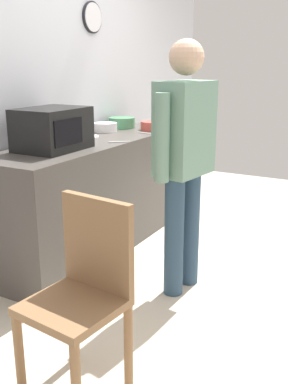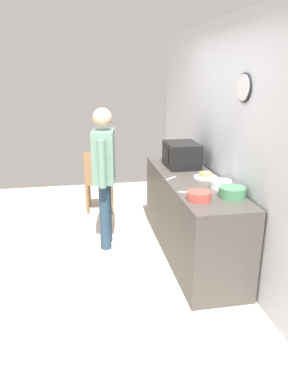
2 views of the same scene
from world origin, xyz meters
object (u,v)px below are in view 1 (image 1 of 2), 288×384
microwave (52,129)px  mixing_bowl (122,123)px  sandwich_plate (83,136)px  spoon_utensil (119,142)px  cereal_bowl (153,126)px  person_standing (184,151)px  wooden_chair (84,289)px  fork_utensil (145,133)px  salad_bowl (105,127)px

microwave → mixing_bowl: microwave is taller
sandwich_plate → spoon_utensil: (-0.04, -0.39, -0.02)m
cereal_bowl → person_standing: (-1.08, -0.80, 0.01)m
cereal_bowl → mixing_bowl: bearing=92.4°
cereal_bowl → spoon_utensil: 0.73m
spoon_utensil → wooden_chair: (-1.49, -0.72, -0.40)m
cereal_bowl → mixing_bowl: (-0.01, 0.33, 0.01)m
microwave → spoon_utensil: 0.57m
spoon_utensil → wooden_chair: bearing=-154.1°
mixing_bowl → fork_utensil: bearing=-120.0°
mixing_bowl → wooden_chair: (-2.20, -1.13, -0.45)m
microwave → mixing_bowl: (1.21, 0.16, -0.10)m
sandwich_plate → fork_utensil: 0.57m
microwave → person_standing: (0.14, -0.97, -0.10)m
spoon_utensil → salad_bowl: bearing=44.3°
mixing_bowl → spoon_utensil: size_ratio=1.47×
salad_bowl → person_standing: bearing=-124.6°
cereal_bowl → fork_utensil: cereal_bowl is taller
salad_bowl → wooden_chair: size_ratio=0.23×
fork_utensil → person_standing: 1.13m
mixing_bowl → salad_bowl: bearing=178.9°
spoon_utensil → mixing_bowl: bearing=30.0°
microwave → salad_bowl: (0.92, 0.16, -0.11)m
microwave → cereal_bowl: microwave is taller
salad_bowl → microwave: bearing=-170.1°
mixing_bowl → person_standing: (-1.07, -1.13, 0.00)m
wooden_chair → microwave: bearing=44.4°
mixing_bowl → person_standing: bearing=-133.4°
microwave → mixing_bowl: size_ratio=2.00×
microwave → sandwich_plate: bearing=13.7°
wooden_chair → fork_utensil: bearing=20.9°
sandwich_plate → wooden_chair: size_ratio=0.28×
cereal_bowl → spoon_utensil: size_ratio=1.33×
microwave → wooden_chair: microwave is taller
person_standing → wooden_chair: (-1.14, -0.01, -0.45)m
person_standing → wooden_chair: size_ratio=1.78×
microwave → fork_utensil: bearing=-12.6°
microwave → person_standing: person_standing is taller
sandwich_plate → microwave: bearing=-166.3°
person_standing → fork_utensil: bearing=41.4°
salad_bowl → mixing_bowl: size_ratio=0.88×
sandwich_plate → spoon_utensil: bearing=-96.5°
microwave → cereal_bowl: size_ratio=2.21×
fork_utensil → wooden_chair: size_ratio=0.18×
mixing_bowl → wooden_chair: size_ratio=0.27×
cereal_bowl → microwave: bearing=171.9°
mixing_bowl → person_standing: 1.55m
salad_bowl → fork_utensil: 0.39m
spoon_utensil → person_standing: bearing=-116.3°
salad_bowl → person_standing: size_ratio=0.13×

